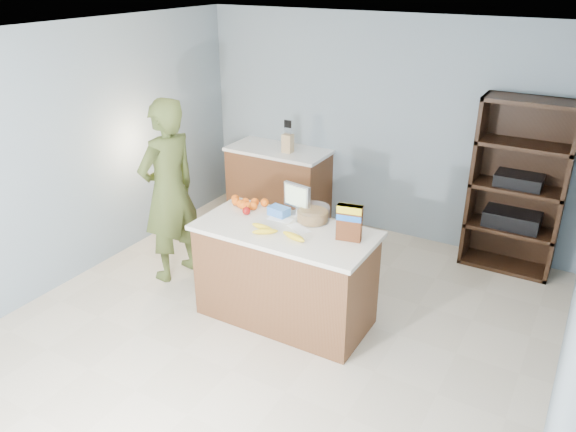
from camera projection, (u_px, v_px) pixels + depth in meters
The scene contains 15 objects.
floor at pixel (268, 334), 4.92m from camera, with size 4.50×5.00×0.02m, color beige.
walls at pixel (265, 154), 4.23m from camera, with size 4.52×5.02×2.51m.
counter_peninsula at pixel (285, 278), 4.98m from camera, with size 1.56×0.76×0.90m.
back_cabinet at pixel (279, 183), 7.01m from camera, with size 1.24×0.62×0.90m.
shelving_unit at pixel (518, 189), 5.71m from camera, with size 0.90×0.40×1.80m.
person at pixel (169, 191), 5.50m from camera, with size 0.67×0.44×1.85m, color #445023.
knife_block at pixel (288, 143), 6.65m from camera, with size 0.12×0.10×0.31m.
envelopes at pixel (289, 224), 4.87m from camera, with size 0.48×0.24×0.00m.
bananas at pixel (279, 233), 4.65m from camera, with size 0.56×0.18×0.05m.
apples at pixel (244, 207), 5.11m from camera, with size 0.21×0.18×0.07m.
oranges at pixel (247, 203), 5.19m from camera, with size 0.37×0.23×0.08m.
blue_carton at pixel (279, 211), 5.02m from camera, with size 0.18×0.12×0.08m, color blue.
salad_bowl at pixel (313, 215), 4.91m from camera, with size 0.30×0.30×0.13m.
tv at pixel (297, 197), 5.01m from camera, with size 0.28×0.12×0.28m.
cereal_box at pixel (349, 220), 4.52m from camera, with size 0.21×0.11×0.31m.
Camera 1 is at (2.17, -3.42, 2.98)m, focal length 35.00 mm.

